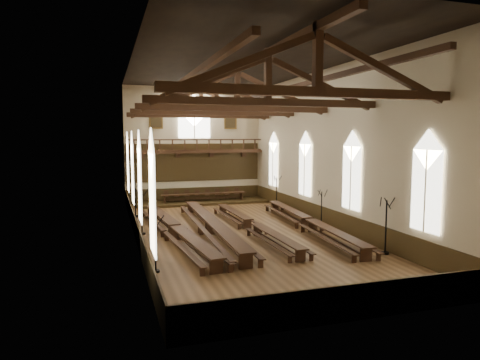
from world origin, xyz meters
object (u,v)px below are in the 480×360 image
object	(u,v)px
refectory_row_a	(175,228)
candelabrum_left_near	(155,255)
refectory_row_d	(309,221)
candelabrum_left_far	(135,206)
candelabrum_right_mid	(321,216)
candelabrum_right_far	(277,198)
candelabrum_right_near	(386,237)
dais	(204,202)
high_table	(204,194)
refectory_row_b	(212,224)
candelabrum_left_mid	(142,220)
refectory_row_c	(252,224)

from	to	relation	value
refectory_row_a	candelabrum_left_near	xyz separation A→B (m)	(-1.74, -5.88, 0.20)
refectory_row_d	candelabrum_left_far	bearing A→B (deg)	142.56
candelabrum_left_near	candelabrum_right_mid	bearing A→B (deg)	28.65
refectory_row_a	candelabrum_right_far	distance (m)	12.14
candelabrum_left_near	candelabrum_left_far	bearing A→B (deg)	90.00
refectory_row_a	candelabrum_right_near	size ratio (longest dim) A/B	5.14
dais	candelabrum_left_near	xyz separation A→B (m)	(-6.03, -17.65, 0.65)
high_table	refectory_row_b	bearing A→B (deg)	-100.21
candelabrum_right_far	candelabrum_left_mid	bearing A→B (deg)	-150.49
candelabrum_left_near	candelabrum_right_mid	size ratio (longest dim) A/B	1.02
refectory_row_b	candelabrum_right_mid	xyz separation A→B (m)	(7.10, -0.33, 0.14)
refectory_row_c	candelabrum_right_near	xyz separation A→B (m)	(4.66, -6.55, 0.38)
refectory_row_a	candelabrum_right_near	bearing A→B (deg)	-34.36
candelabrum_right_mid	candelabrum_left_near	bearing A→B (deg)	-151.35
high_table	candelabrum_left_far	bearing A→B (deg)	-143.03
refectory_row_a	refectory_row_b	xyz separation A→B (m)	(2.26, 0.52, 0.04)
refectory_row_a	candelabrum_left_near	bearing A→B (deg)	-106.46
dais	candelabrum_left_far	xyz separation A→B (m)	(-6.03, -4.54, 0.71)
candelabrum_right_far	candelabrum_right_mid	bearing A→B (deg)	-90.00
candelabrum_right_far	dais	bearing A→B (deg)	141.37
candelabrum_left_mid	candelabrum_right_mid	size ratio (longest dim) A/B	1.15
refectory_row_b	candelabrum_right_near	size ratio (longest dim) A/B	5.28
candelabrum_left_near	candelabrum_left_far	size ratio (longest dim) A/B	0.92
dais	candelabrum_left_mid	distance (m)	11.99
refectory_row_c	candelabrum_left_mid	size ratio (longest dim) A/B	4.92
candelabrum_left_mid	candelabrum_right_near	xyz separation A→B (m)	(11.10, -7.83, 0.02)
refectory_row_b	candelabrum_right_near	bearing A→B (deg)	-44.25
candelabrum_right_far	refectory_row_d	bearing A→B (deg)	-97.92
high_table	candelabrum_right_far	world-z (taller)	candelabrum_right_far
refectory_row_b	refectory_row_c	distance (m)	2.47
refectory_row_d	candelabrum_left_far	distance (m)	12.56
refectory_row_d	candelabrum_right_far	distance (m)	8.20
refectory_row_b	candelabrum_left_near	distance (m)	7.55
refectory_row_d	candelabrum_right_near	size ratio (longest dim) A/B	5.09
candelabrum_right_near	candelabrum_right_far	bearing A→B (deg)	90.00
candelabrum_right_near	candelabrum_right_far	xyz separation A→B (m)	(-0.00, 14.12, -0.07)
refectory_row_b	refectory_row_d	world-z (taller)	refectory_row_b
candelabrum_left_far	candelabrum_right_mid	distance (m)	13.15
dais	refectory_row_b	bearing A→B (deg)	-100.21
candelabrum_left_near	candelabrum_left_mid	size ratio (longest dim) A/B	0.89
candelabrum_left_mid	candelabrum_left_near	bearing A→B (deg)	-90.00
candelabrum_left_mid	candelabrum_right_near	world-z (taller)	candelabrum_right_near
candelabrum_left_far	high_table	bearing A→B (deg)	36.97
candelabrum_left_near	candelabrum_left_far	distance (m)	13.12
candelabrum_right_near	candelabrum_right_mid	world-z (taller)	candelabrum_right_near
candelabrum_right_mid	candelabrum_right_far	size ratio (longest dim) A/B	0.92
candelabrum_left_mid	candelabrum_right_mid	xyz separation A→B (m)	(11.10, -1.25, -0.11)
candelabrum_left_near	candelabrum_right_near	size ratio (longest dim) A/B	0.87
refectory_row_b	high_table	xyz separation A→B (m)	(2.03, 11.25, 0.19)
refectory_row_b	refectory_row_c	world-z (taller)	refectory_row_b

